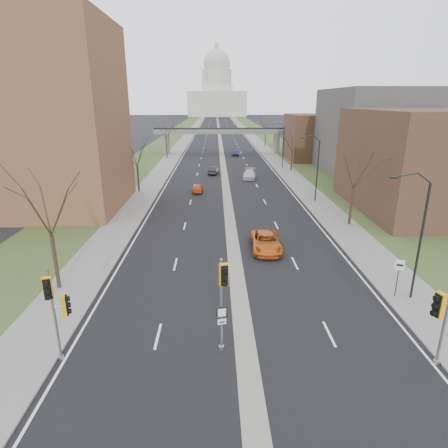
{
  "coord_description": "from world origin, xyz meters",
  "views": [
    {
      "loc": [
        -1.58,
        -16.58,
        13.02
      ],
      "look_at": [
        -0.95,
        11.73,
        3.62
      ],
      "focal_mm": 30.0,
      "sensor_mm": 36.0,
      "label": 1
    }
  ],
  "objects_px": {
    "signal_pole_median": "(223,291)",
    "car_right_mid": "(249,174)",
    "signal_pole_left": "(56,303)",
    "car_left_far": "(213,170)",
    "car_right_far": "(235,153)",
    "car_right_near": "(266,242)",
    "car_left_near": "(198,188)",
    "speed_limit_sign": "(398,271)"
  },
  "relations": [
    {
      "from": "speed_limit_sign",
      "to": "car_right_near",
      "type": "xyz_separation_m",
      "value": [
        -7.83,
        8.9,
        -1.21
      ]
    },
    {
      "from": "signal_pole_left",
      "to": "signal_pole_median",
      "type": "xyz_separation_m",
      "value": [
        8.29,
        0.51,
        0.3
      ]
    },
    {
      "from": "car_right_near",
      "to": "car_left_near",
      "type": "bearing_deg",
      "value": 109.25
    },
    {
      "from": "signal_pole_left",
      "to": "car_right_mid",
      "type": "relative_size",
      "value": 1.02
    },
    {
      "from": "car_left_far",
      "to": "car_right_far",
      "type": "distance_m",
      "value": 24.7
    },
    {
      "from": "car_left_far",
      "to": "car_right_mid",
      "type": "relative_size",
      "value": 0.81
    },
    {
      "from": "car_left_far",
      "to": "car_right_far",
      "type": "bearing_deg",
      "value": -95.2
    },
    {
      "from": "car_right_near",
      "to": "car_right_far",
      "type": "distance_m",
      "value": 61.22
    },
    {
      "from": "car_right_mid",
      "to": "signal_pole_median",
      "type": "bearing_deg",
      "value": -89.88
    },
    {
      "from": "signal_pole_left",
      "to": "car_right_near",
      "type": "relative_size",
      "value": 0.94
    },
    {
      "from": "signal_pole_left",
      "to": "car_right_far",
      "type": "distance_m",
      "value": 77.47
    },
    {
      "from": "signal_pole_left",
      "to": "car_left_far",
      "type": "bearing_deg",
      "value": 66.08
    },
    {
      "from": "signal_pole_left",
      "to": "car_left_far",
      "type": "xyz_separation_m",
      "value": [
        7.56,
        52.22,
        -2.76
      ]
    },
    {
      "from": "signal_pole_median",
      "to": "signal_pole_left",
      "type": "bearing_deg",
      "value": 170.09
    },
    {
      "from": "car_right_mid",
      "to": "car_right_far",
      "type": "xyz_separation_m",
      "value": [
        -1.0,
        28.42,
        -0.09
      ]
    },
    {
      "from": "speed_limit_sign",
      "to": "car_left_far",
      "type": "xyz_separation_m",
      "value": [
        -12.78,
        45.99,
        -1.29
      ]
    },
    {
      "from": "signal_pole_left",
      "to": "car_right_far",
      "type": "relative_size",
      "value": 1.36
    },
    {
      "from": "signal_pole_left",
      "to": "car_left_near",
      "type": "distance_m",
      "value": 38.37
    },
    {
      "from": "signal_pole_left",
      "to": "signal_pole_median",
      "type": "bearing_deg",
      "value": -12.13
    },
    {
      "from": "car_left_near",
      "to": "car_right_mid",
      "type": "distance_m",
      "value": 13.19
    },
    {
      "from": "signal_pole_median",
      "to": "car_right_near",
      "type": "distance_m",
      "value": 15.5
    },
    {
      "from": "signal_pole_left",
      "to": "car_right_mid",
      "type": "height_order",
      "value": "signal_pole_left"
    },
    {
      "from": "car_right_mid",
      "to": "signal_pole_left",
      "type": "bearing_deg",
      "value": -99.31
    },
    {
      "from": "car_right_mid",
      "to": "car_right_near",
      "type": "bearing_deg",
      "value": -85.53
    },
    {
      "from": "car_left_far",
      "to": "car_right_near",
      "type": "bearing_deg",
      "value": 104.78
    },
    {
      "from": "speed_limit_sign",
      "to": "car_left_far",
      "type": "relative_size",
      "value": 0.65
    },
    {
      "from": "speed_limit_sign",
      "to": "signal_pole_median",
      "type": "bearing_deg",
      "value": -133.42
    },
    {
      "from": "car_left_near",
      "to": "speed_limit_sign",
      "type": "bearing_deg",
      "value": 117.35
    },
    {
      "from": "signal_pole_left",
      "to": "car_right_far",
      "type": "height_order",
      "value": "signal_pole_left"
    },
    {
      "from": "car_left_near",
      "to": "car_right_far",
      "type": "bearing_deg",
      "value": -99.18
    },
    {
      "from": "signal_pole_median",
      "to": "car_right_mid",
      "type": "bearing_deg",
      "value": 69.86
    },
    {
      "from": "car_left_far",
      "to": "car_left_near",
      "type": "bearing_deg",
      "value": 88.2
    },
    {
      "from": "speed_limit_sign",
      "to": "car_right_far",
      "type": "bearing_deg",
      "value": 117.29
    },
    {
      "from": "car_left_far",
      "to": "car_right_far",
      "type": "xyz_separation_m",
      "value": [
        5.29,
        24.12,
        -0.03
      ]
    },
    {
      "from": "car_right_mid",
      "to": "car_left_far",
      "type": "bearing_deg",
      "value": 152.49
    },
    {
      "from": "car_right_far",
      "to": "signal_pole_left",
      "type": "bearing_deg",
      "value": -99.2
    },
    {
      "from": "signal_pole_median",
      "to": "speed_limit_sign",
      "type": "xyz_separation_m",
      "value": [
        12.05,
        5.72,
        -1.77
      ]
    },
    {
      "from": "speed_limit_sign",
      "to": "car_right_near",
      "type": "bearing_deg",
      "value": 152.54
    },
    {
      "from": "car_left_near",
      "to": "car_left_far",
      "type": "xyz_separation_m",
      "value": [
        2.26,
        14.33,
        0.08
      ]
    },
    {
      "from": "signal_pole_left",
      "to": "car_left_near",
      "type": "bearing_deg",
      "value": 66.36
    },
    {
      "from": "signal_pole_median",
      "to": "car_right_near",
      "type": "height_order",
      "value": "signal_pole_median"
    },
    {
      "from": "car_left_far",
      "to": "car_right_far",
      "type": "height_order",
      "value": "car_left_far"
    }
  ]
}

